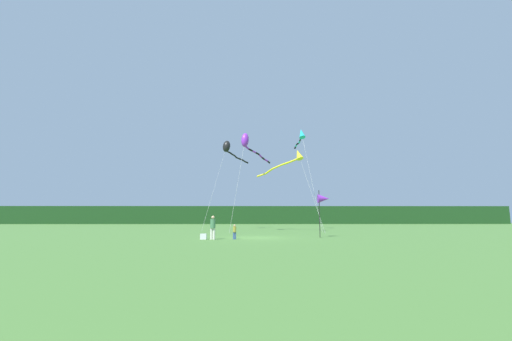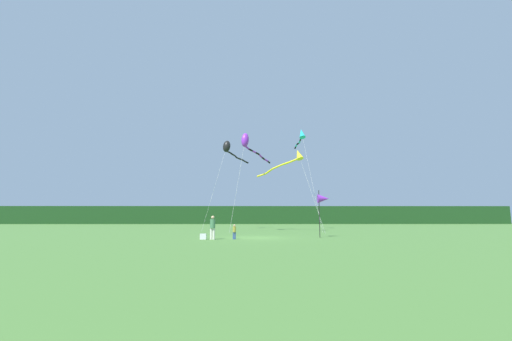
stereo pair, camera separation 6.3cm
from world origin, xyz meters
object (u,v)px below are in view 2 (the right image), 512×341
banner_flag_pole (323,199)px  kite_purple (247,143)px  kite_black (228,148)px  kite_cyan (301,135)px  cooler_box (203,237)px  person_child (234,231)px  person_adult (213,226)px  kite_yellow (293,158)px

banner_flag_pole → kite_purple: (-6.21, 9.54, 6.71)m
kite_black → kite_cyan: (9.27, -0.85, 1.48)m
cooler_box → kite_purple: size_ratio=0.04×
person_child → kite_cyan: (7.40, 16.30, 11.17)m
kite_purple → kite_black: bearing=114.5°
person_adult → kite_black: 19.68m
kite_black → kite_cyan: kite_cyan is taller
person_adult → kite_black: kite_black is taller
person_adult → banner_flag_pole: (8.45, 2.17, 2.05)m
person_adult → kite_black: (-0.32, 17.32, 9.34)m
cooler_box → kite_black: 19.90m
kite_yellow → kite_purple: bearing=177.3°
cooler_box → kite_cyan: bearing=59.4°
cooler_box → banner_flag_pole: 9.75m
cooler_box → kite_yellow: 15.80m
person_child → kite_cyan: bearing=65.6°
person_child → kite_black: (-1.87, 17.15, 9.69)m
kite_purple → kite_black: kite_black is taller
person_child → kite_yellow: 14.61m
banner_flag_pole → kite_yellow: 10.60m
kite_yellow → kite_cyan: size_ratio=0.70×
person_adult → banner_flag_pole: size_ratio=0.46×
person_child → kite_purple: size_ratio=0.10×
banner_flag_pole → kite_purple: bearing=123.0°
kite_yellow → kite_cyan: 6.54m
person_child → kite_yellow: kite_yellow is taller
person_adult → kite_purple: size_ratio=0.16×
kite_yellow → banner_flag_pole: bearing=-82.4°
person_child → cooler_box: (-2.23, -0.00, -0.39)m
cooler_box → kite_cyan: 22.18m
person_child → kite_purple: bearing=86.6°
person_child → kite_cyan: 21.10m
kite_yellow → cooler_box: bearing=-124.9°
kite_yellow → person_child: bearing=-116.6°
person_adult → person_child: (1.55, 0.17, -0.35)m
kite_cyan → person_adult: bearing=-118.5°
kite_yellow → kite_cyan: kite_cyan is taller
kite_yellow → kite_black: bearing=142.2°
person_child → kite_cyan: size_ratio=0.08×
banner_flag_pole → cooler_box: bearing=-167.7°
banner_flag_pole → kite_black: kite_black is taller
person_adult → kite_black: bearing=91.1°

